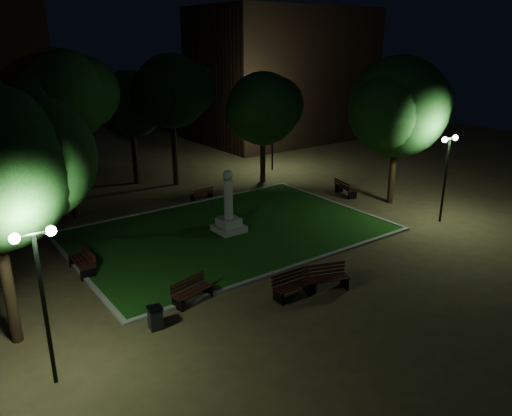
% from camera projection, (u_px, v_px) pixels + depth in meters
% --- Properties ---
extents(ground, '(80.00, 80.00, 0.00)m').
position_uv_depth(ground, '(252.00, 245.00, 23.78)').
color(ground, '#4A3D24').
extents(lawn, '(15.00, 10.00, 0.08)m').
position_uv_depth(lawn, '(229.00, 232.00, 25.30)').
color(lawn, '#163E0F').
rests_on(lawn, ground).
extents(lawn_kerb, '(15.40, 10.40, 0.12)m').
position_uv_depth(lawn_kerb, '(229.00, 231.00, 25.29)').
color(lawn_kerb, slate).
rests_on(lawn_kerb, ground).
extents(monument, '(1.40, 1.40, 3.20)m').
position_uv_depth(monument, '(229.00, 215.00, 25.00)').
color(monument, gray).
rests_on(monument, lawn).
extents(building_far, '(16.00, 10.00, 12.00)m').
position_uv_depth(building_far, '(283.00, 75.00, 47.16)').
color(building_far, '#44261A').
rests_on(building_far, ground).
extents(tree_north_wl, '(5.80, 4.74, 8.93)m').
position_uv_depth(tree_north_wl, '(63.00, 96.00, 25.30)').
color(tree_north_wl, black).
rests_on(tree_north_wl, ground).
extents(tree_north_er, '(5.75, 4.70, 8.50)m').
position_uv_depth(tree_north_er, '(173.00, 91.00, 31.64)').
color(tree_north_er, black).
rests_on(tree_north_er, ground).
extents(tree_ne, '(5.87, 4.79, 7.35)m').
position_uv_depth(tree_ne, '(264.00, 109.00, 32.74)').
color(tree_ne, black).
rests_on(tree_ne, ground).
extents(tree_east, '(6.99, 5.71, 8.52)m').
position_uv_depth(tree_east, '(400.00, 107.00, 28.13)').
color(tree_east, black).
rests_on(tree_east, ground).
extents(tree_far_north, '(5.29, 4.32, 7.46)m').
position_uv_depth(tree_far_north, '(132.00, 104.00, 32.23)').
color(tree_far_north, black).
rests_on(tree_far_north, ground).
extents(lamppost_sw, '(1.18, 0.28, 4.70)m').
position_uv_depth(lamppost_sw, '(40.00, 280.00, 13.28)').
color(lamppost_sw, black).
rests_on(lamppost_sw, ground).
extents(lamppost_se, '(1.18, 0.28, 4.63)m').
position_uv_depth(lamppost_se, '(447.00, 163.00, 25.80)').
color(lamppost_se, black).
rests_on(lamppost_se, ground).
extents(lamppost_ne, '(1.18, 0.28, 4.65)m').
position_uv_depth(lamppost_ne, '(273.00, 127.00, 36.24)').
color(lamppost_ne, black).
rests_on(lamppost_ne, ground).
extents(bench_near_left, '(1.80, 0.68, 0.98)m').
position_uv_depth(bench_near_left, '(294.00, 285.00, 18.95)').
color(bench_near_left, black).
rests_on(bench_near_left, ground).
extents(bench_near_right, '(1.93, 1.20, 1.00)m').
position_uv_depth(bench_near_right, '(325.00, 278.00, 19.46)').
color(bench_near_right, black).
rests_on(bench_near_right, ground).
extents(bench_west_near, '(1.75, 0.92, 0.91)m').
position_uv_depth(bench_west_near, '(191.00, 291.00, 18.55)').
color(bench_west_near, black).
rests_on(bench_west_near, ground).
extents(bench_left_side, '(0.67, 1.85, 1.01)m').
position_uv_depth(bench_left_side, '(83.00, 261.00, 20.92)').
color(bench_left_side, black).
rests_on(bench_left_side, ground).
extents(bench_right_side, '(0.99, 1.85, 0.96)m').
position_uv_depth(bench_right_side, '(345.00, 189.00, 31.05)').
color(bench_right_side, black).
rests_on(bench_right_side, ground).
extents(bench_far_side, '(1.44, 0.59, 0.77)m').
position_uv_depth(bench_far_side, '(202.00, 194.00, 30.23)').
color(bench_far_side, black).
rests_on(bench_far_side, ground).
extents(trash_bin, '(0.53, 0.53, 0.82)m').
position_uv_depth(trash_bin, '(155.00, 318.00, 16.83)').
color(trash_bin, black).
rests_on(trash_bin, ground).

